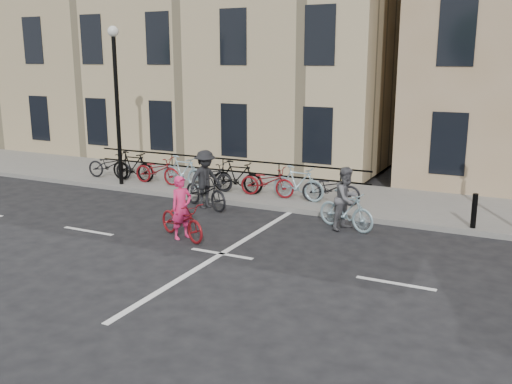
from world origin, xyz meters
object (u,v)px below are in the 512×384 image
at_px(lamp_post, 116,86).
at_px(cyclist_grey, 346,204).
at_px(cyclist_pink, 182,217).
at_px(cyclist_dark, 205,185).

height_order(lamp_post, cyclist_grey, lamp_post).
relative_size(cyclist_pink, cyclist_grey, 1.05).
bearing_deg(lamp_post, cyclist_grey, -8.39).
bearing_deg(cyclist_dark, cyclist_grey, -70.66).
bearing_deg(cyclist_grey, lamp_post, 100.87).
height_order(cyclist_pink, cyclist_dark, cyclist_dark).
bearing_deg(cyclist_pink, lamp_post, 76.21).
relative_size(cyclist_pink, cyclist_dark, 0.91).
xyz_separation_m(lamp_post, cyclist_dark, (4.00, -0.98, -2.80)).
bearing_deg(cyclist_pink, cyclist_dark, 43.26).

